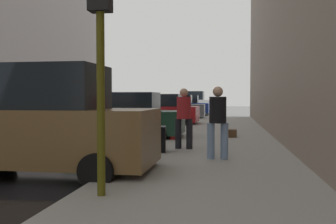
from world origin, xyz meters
TOP-DOWN VIEW (x-y plane):
  - sidewalk at (6.00, 0.00)m, footprint 4.00×40.00m
  - parked_bronze_suv at (2.65, -1.94)m, footprint 4.61×2.07m
  - parked_dark_green_sedan at (2.65, 4.48)m, footprint 4.22×2.10m
  - parked_red_hatchback at (2.65, 11.59)m, footprint 4.27×2.19m
  - parked_gray_coupe at (2.65, 17.74)m, footprint 4.24×2.14m
  - parked_blue_sedan at (2.65, 23.65)m, footprint 4.23×2.12m
  - parked_white_van at (2.65, 29.91)m, footprint 4.66×2.19m
  - fire_hydrant at (4.45, 3.74)m, footprint 0.42×0.22m
  - traffic_light at (4.50, -3.76)m, footprint 0.32×0.32m
  - pedestrian_in_red_jacket at (5.11, 1.46)m, footprint 0.51×0.43m
  - pedestrian_in_jeans at (6.11, -0.17)m, footprint 0.52×0.45m
  - rolling_suitcase at (4.53, 0.77)m, footprint 0.44×0.61m
  - duffel_bag at (6.51, 4.86)m, footprint 0.32×0.44m

SIDE VIEW (x-z plane):
  - sidewalk at x=6.00m, z-range 0.00..0.15m
  - duffel_bag at x=6.51m, z-range 0.15..0.43m
  - rolling_suitcase at x=4.53m, z-range -0.03..1.01m
  - fire_hydrant at x=4.45m, z-range 0.15..0.85m
  - parked_dark_green_sedan at x=2.65m, z-range -0.05..1.74m
  - parked_red_hatchback at x=2.65m, z-range -0.05..1.74m
  - parked_gray_coupe at x=2.65m, z-range -0.05..1.74m
  - parked_blue_sedan at x=2.65m, z-range -0.05..1.74m
  - parked_bronze_suv at x=2.65m, z-range -0.09..2.16m
  - parked_white_van at x=2.65m, z-range -0.09..2.16m
  - pedestrian_in_red_jacket at x=5.11m, z-range 0.25..1.96m
  - pedestrian_in_jeans at x=6.11m, z-range 0.25..1.96m
  - traffic_light at x=4.50m, z-range 0.96..4.56m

